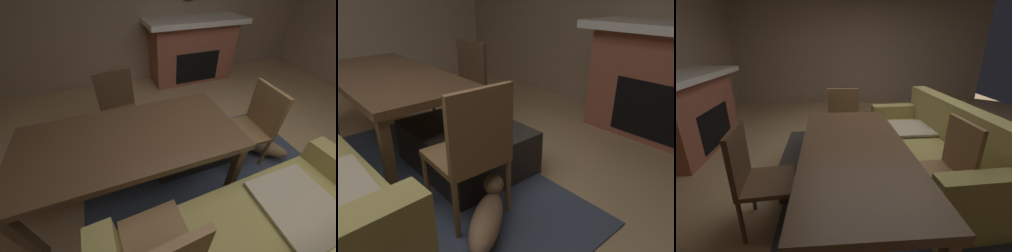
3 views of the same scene
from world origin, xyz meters
TOP-DOWN VIEW (x-y plane):
  - floor at (0.00, 0.00)m, footprint 7.77×7.77m
  - area_rug at (0.31, -0.28)m, footprint 2.60×2.00m
  - fireplace at (-0.56, -2.77)m, footprint 1.81×0.76m
  - ottoman_coffee_table at (0.31, -0.91)m, footprint 1.02×0.80m
  - tv_remote at (0.42, -0.87)m, footprint 0.13×0.16m
  - dining_table at (1.05, -0.59)m, footprint 1.86×0.87m
  - dining_chair_west at (-0.27, -0.59)m, footprint 0.45×0.45m
  - dining_chair_south at (1.06, -1.41)m, footprint 0.48×0.48m
  - dining_chair_north at (1.04, 0.24)m, footprint 0.46×0.46m
  - small_dog at (-0.48, -0.53)m, footprint 0.49×0.52m

SIDE VIEW (x-z plane):
  - floor at x=0.00m, z-range 0.00..0.00m
  - area_rug at x=0.31m, z-range 0.00..0.01m
  - small_dog at x=-0.48m, z-range 0.02..0.28m
  - ottoman_coffee_table at x=0.31m, z-range 0.00..0.37m
  - tv_remote at x=0.42m, z-range 0.37..0.40m
  - dining_chair_west at x=-0.27m, z-range 0.06..0.99m
  - dining_chair_south at x=1.06m, z-range 0.06..0.99m
  - dining_chair_north at x=1.04m, z-range 0.06..0.99m
  - fireplace at x=-0.56m, z-range 0.01..1.15m
  - dining_table at x=1.05m, z-range 0.30..1.04m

